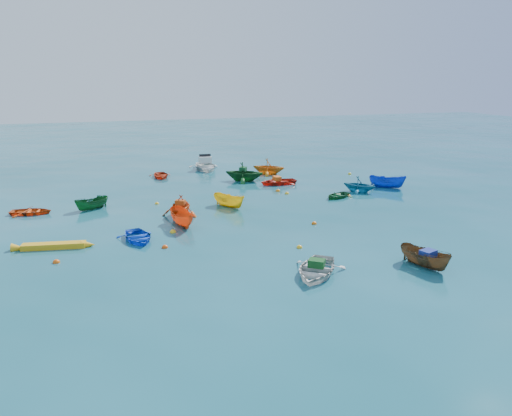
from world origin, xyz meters
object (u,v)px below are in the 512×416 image
object	(u,v)px
dinghy_blue_sw	(138,240)
kayak_yellow	(54,248)
dinghy_white_near	(316,275)
motorboat_white	(205,170)

from	to	relation	value
dinghy_blue_sw	kayak_yellow	world-z (taller)	dinghy_blue_sw
dinghy_blue_sw	kayak_yellow	xyz separation A→B (m)	(-4.47, 0.00, 0.00)
dinghy_white_near	kayak_yellow	world-z (taller)	dinghy_white_near
kayak_yellow	motorboat_white	xyz separation A→B (m)	(12.74, 20.34, 0.00)
dinghy_white_near	motorboat_white	bearing A→B (deg)	125.56
motorboat_white	dinghy_white_near	bearing A→B (deg)	-88.66
kayak_yellow	motorboat_white	size ratio (longest dim) A/B	0.95
dinghy_blue_sw	dinghy_white_near	bearing A→B (deg)	-54.46
motorboat_white	dinghy_blue_sw	bearing A→B (deg)	-109.35
dinghy_blue_sw	motorboat_white	bearing A→B (deg)	58.93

